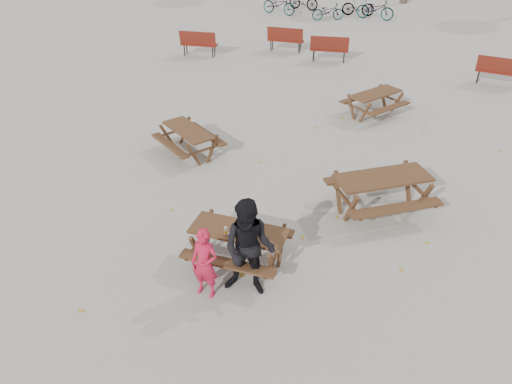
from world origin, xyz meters
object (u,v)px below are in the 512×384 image
(child, at_px, (205,263))
(picnic_table_east, at_px, (381,194))
(picnic_table_north, at_px, (189,142))
(picnic_table_far, at_px, (374,104))
(adult, at_px, (249,249))
(main_picnic_table, at_px, (239,238))
(soda_bottle, at_px, (226,231))
(food_tray, at_px, (233,234))

(child, height_order, picnic_table_east, child)
(picnic_table_north, relative_size, picnic_table_far, 0.99)
(adult, bearing_deg, main_picnic_table, 118.34)
(picnic_table_east, bearing_deg, adult, -153.88)
(adult, height_order, picnic_table_north, adult)
(adult, xyz_separation_m, picnic_table_east, (1.87, 3.30, -0.51))
(soda_bottle, bearing_deg, picnic_table_far, 78.30)
(food_tray, xyz_separation_m, picnic_table_north, (-2.76, 3.88, -0.43))
(picnic_table_east, bearing_deg, main_picnic_table, -165.65)
(food_tray, height_order, picnic_table_north, food_tray)
(child, distance_m, picnic_table_east, 4.44)
(main_picnic_table, bearing_deg, adult, -56.27)
(child, distance_m, picnic_table_far, 9.02)
(main_picnic_table, xyz_separation_m, child, (-0.26, -0.98, 0.10))
(soda_bottle, xyz_separation_m, adult, (0.62, -0.46, 0.10))
(picnic_table_far, bearing_deg, picnic_table_north, 169.13)
(food_tray, height_order, picnic_table_east, picnic_table_east)
(adult, xyz_separation_m, picnic_table_far, (1.05, 8.53, -0.59))
(main_picnic_table, bearing_deg, food_tray, -103.96)
(adult, bearing_deg, food_tray, 128.64)
(adult, bearing_deg, soda_bottle, 137.58)
(soda_bottle, bearing_deg, picnic_table_east, 48.71)
(main_picnic_table, xyz_separation_m, food_tray, (-0.04, -0.16, 0.21))
(child, bearing_deg, picnic_table_north, 122.43)
(food_tray, height_order, soda_bottle, soda_bottle)
(child, relative_size, picnic_table_east, 0.67)
(picnic_table_east, bearing_deg, food_tray, -164.43)
(main_picnic_table, xyz_separation_m, soda_bottle, (-0.17, -0.20, 0.26))
(adult, relative_size, picnic_table_far, 1.13)
(main_picnic_table, distance_m, food_tray, 0.27)
(food_tray, bearing_deg, picnic_table_north, 125.43)
(child, bearing_deg, picnic_table_east, 58.51)
(adult, distance_m, picnic_table_north, 5.49)
(picnic_table_east, bearing_deg, picnic_table_far, 64.59)
(picnic_table_far, bearing_deg, child, -156.03)
(child, xyz_separation_m, picnic_table_east, (2.57, 3.61, -0.25))
(child, height_order, picnic_table_far, child)
(main_picnic_table, height_order, adult, adult)
(picnic_table_east, xyz_separation_m, picnic_table_far, (-0.82, 5.23, -0.08))
(adult, xyz_separation_m, picnic_table_north, (-3.25, 4.38, -0.59))
(adult, bearing_deg, picnic_table_north, 121.13)
(picnic_table_north, bearing_deg, child, -27.24)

